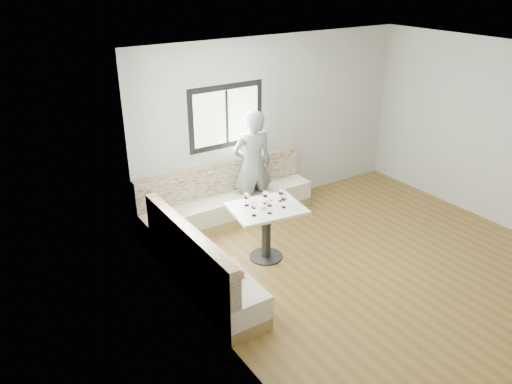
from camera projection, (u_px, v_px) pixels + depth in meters
room at (379, 170)px, 6.30m from camera, size 5.01×5.01×2.81m
banquette at (217, 227)px, 7.18m from camera, size 2.90×2.80×0.95m
table at (266, 220)px, 6.81m from camera, size 1.06×0.88×0.79m
person at (252, 165)px, 7.83m from camera, size 0.72×0.54×1.79m
olive_ramekin at (262, 207)px, 6.69m from camera, size 0.10×0.10×0.04m
wine_glass_a at (254, 206)px, 6.44m from camera, size 0.09×0.09×0.20m
wine_glass_b at (270, 204)px, 6.50m from camera, size 0.09×0.09×0.20m
wine_glass_c at (284, 198)px, 6.66m from camera, size 0.09×0.09×0.20m
wine_glass_d at (265, 194)px, 6.77m from camera, size 0.09×0.09×0.20m
wine_glass_e at (281, 192)px, 6.84m from camera, size 0.09×0.09×0.20m
wine_glass_f at (247, 196)px, 6.71m from camera, size 0.09×0.09×0.20m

